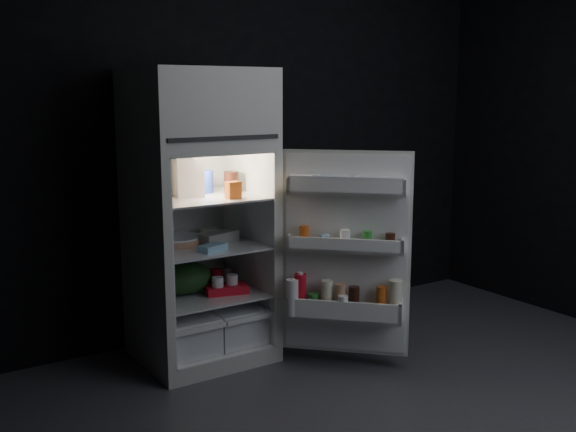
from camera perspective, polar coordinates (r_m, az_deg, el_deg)
floor at (r=3.73m, az=11.07°, el=-15.89°), size 4.00×3.40×0.00m
wall_back at (r=4.71m, az=-2.97°, el=6.90°), size 4.00×0.00×2.70m
refrigerator at (r=4.14m, az=-7.67°, el=0.81°), size 0.76×0.71×1.78m
fridge_door at (r=3.99m, az=4.82°, el=-3.54°), size 0.65×0.64×1.22m
milk_jug at (r=4.06m, az=-8.45°, el=3.33°), size 0.19×0.19×0.24m
mayo_jar at (r=4.20m, az=-7.12°, el=2.91°), size 0.14×0.14×0.14m
jam_jar at (r=4.21m, az=-4.82°, el=2.91°), size 0.12×0.12×0.13m
amber_bottle at (r=4.06m, az=-10.57°, el=3.12°), size 0.08×0.08×0.22m
small_carton at (r=3.96m, az=-4.66°, el=2.21°), size 0.08×0.06×0.10m
egg_carton at (r=4.15m, az=-5.86°, el=-1.85°), size 0.27×0.17×0.07m
pie at (r=4.17m, az=-9.47°, el=-2.09°), size 0.38×0.38×0.04m
flat_package at (r=3.96m, az=-6.39°, el=-2.68°), size 0.19×0.14×0.04m
wrapped_pkg at (r=4.37m, az=-6.65°, el=-1.38°), size 0.12×0.11×0.05m
produce_bag at (r=4.18m, az=-8.76°, el=-5.20°), size 0.39×0.35×0.20m
yogurt_tray at (r=4.17m, az=-5.23°, el=-6.18°), size 0.28×0.20×0.05m
small_can_red at (r=4.39m, az=-6.16°, el=-5.07°), size 0.10×0.10×0.09m
small_can_silver at (r=4.41m, az=-5.27°, el=-4.97°), size 0.08×0.08×0.09m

